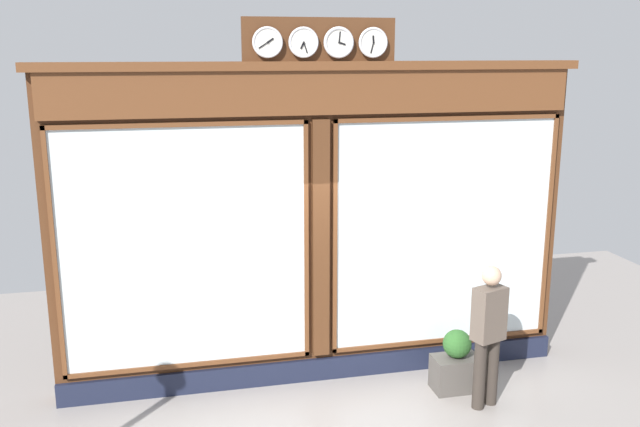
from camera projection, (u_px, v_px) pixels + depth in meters
name	position (u px, v px, depth m)	size (l,w,h in m)	color
shop_facade	(318.00, 225.00, 8.34)	(6.37, 0.42, 4.37)	#4C2B16
pedestrian	(488.00, 330.00, 7.80)	(0.41, 0.32, 1.69)	#312A24
planter_box	(456.00, 373.00, 8.35)	(0.56, 0.36, 0.42)	#4C4742
planter_shrub	(457.00, 344.00, 8.26)	(0.34, 0.34, 0.34)	#285623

